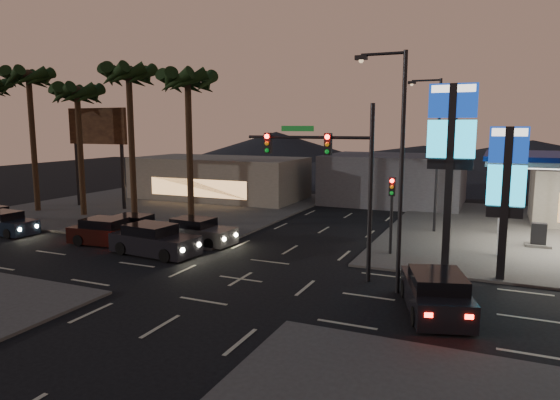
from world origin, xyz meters
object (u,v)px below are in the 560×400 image
at_px(car_lane_a_mid, 108,232).
at_px(car_lane_b_mid, 136,227).
at_px(pylon_sign_short, 506,180).
at_px(suv_station, 436,293).
at_px(car_lane_a_front, 154,241).
at_px(traffic_signal_mast, 333,166).
at_px(pylon_sign_tall, 451,139).
at_px(car_lane_a_rear, 5,224).
at_px(car_lane_b_front, 197,232).

relative_size(car_lane_a_mid, car_lane_b_mid, 1.09).
bearing_deg(pylon_sign_short, suv_station, -113.51).
height_order(pylon_sign_short, car_lane_a_front, pylon_sign_short).
relative_size(car_lane_a_front, suv_station, 1.01).
height_order(traffic_signal_mast, car_lane_a_front, traffic_signal_mast).
relative_size(traffic_signal_mast, suv_station, 1.54).
relative_size(pylon_sign_tall, traffic_signal_mast, 1.12).
bearing_deg(car_lane_a_front, car_lane_b_mid, 141.18).
bearing_deg(pylon_sign_tall, pylon_sign_short, -21.80).
bearing_deg(car_lane_b_mid, car_lane_a_front, -38.82).
height_order(traffic_signal_mast, suv_station, traffic_signal_mast).
bearing_deg(traffic_signal_mast, car_lane_a_rear, 178.82).
bearing_deg(pylon_sign_tall, traffic_signal_mast, -143.48).
bearing_deg(car_lane_b_mid, car_lane_b_front, 2.15).
bearing_deg(suv_station, traffic_signal_mast, 151.68).
relative_size(car_lane_a_rear, car_lane_b_mid, 1.02).
distance_m(car_lane_a_mid, car_lane_b_front, 5.26).
bearing_deg(car_lane_a_front, pylon_sign_tall, 12.82).
bearing_deg(suv_station, pylon_sign_tall, 92.21).
xyz_separation_m(traffic_signal_mast, car_lane_a_front, (-10.25, 0.10, -4.46)).
bearing_deg(pylon_sign_short, car_lane_b_front, 177.54).
distance_m(traffic_signal_mast, car_lane_a_front, 11.17).
bearing_deg(car_lane_a_rear, car_lane_a_mid, 2.92).
bearing_deg(car_lane_b_front, car_lane_b_mid, -177.85).
height_order(car_lane_a_front, car_lane_a_rear, car_lane_a_front).
relative_size(traffic_signal_mast, car_lane_b_front, 1.66).
bearing_deg(pylon_sign_tall, car_lane_b_front, -178.87).
bearing_deg(car_lane_a_mid, traffic_signal_mast, -3.57).
bearing_deg(car_lane_b_mid, pylon_sign_tall, 1.38).
distance_m(traffic_signal_mast, car_lane_b_front, 11.00).
xyz_separation_m(car_lane_a_mid, car_lane_b_front, (4.71, 2.34, -0.02)).
bearing_deg(traffic_signal_mast, pylon_sign_tall, 36.52).
bearing_deg(traffic_signal_mast, car_lane_a_mid, 176.43).
bearing_deg(car_lane_a_rear, suv_station, -6.53).
relative_size(car_lane_a_mid, car_lane_a_rear, 1.07).
bearing_deg(suv_station, car_lane_a_mid, 169.45).
xyz_separation_m(car_lane_a_mid, suv_station, (19.18, -3.57, 0.02)).
distance_m(pylon_sign_tall, suv_station, 8.39).
xyz_separation_m(pylon_sign_short, car_lane_b_front, (-16.74, 0.72, -3.95)).
distance_m(traffic_signal_mast, car_lane_a_mid, 14.92).
bearing_deg(pylon_sign_tall, car_lane_a_mid, -172.11).
bearing_deg(car_lane_a_mid, pylon_sign_short, 4.33).
xyz_separation_m(car_lane_a_front, car_lane_a_rear, (-12.26, 0.36, -0.09)).
xyz_separation_m(pylon_sign_short, car_lane_a_mid, (-21.44, -1.63, -3.93)).
bearing_deg(traffic_signal_mast, car_lane_b_front, 161.21).
distance_m(pylon_sign_tall, traffic_signal_mast, 6.02).
relative_size(pylon_sign_tall, pylon_sign_short, 1.29).
bearing_deg(car_lane_a_mid, car_lane_a_front, -11.26).
distance_m(pylon_sign_tall, car_lane_b_mid, 19.54).
distance_m(pylon_sign_short, car_lane_a_rear, 30.08).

